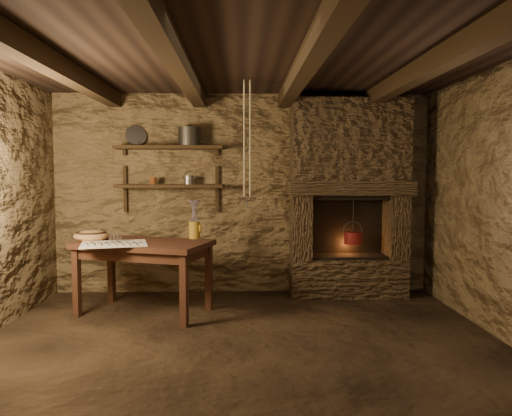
{
  "coord_description": "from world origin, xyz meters",
  "views": [
    {
      "loc": [
        -0.01,
        -4.05,
        1.46
      ],
      "look_at": [
        0.14,
        0.9,
        1.11
      ],
      "focal_mm": 35.0,
      "sensor_mm": 36.0,
      "label": 1
    }
  ],
  "objects_px": {
    "stoneware_jug": "(195,222)",
    "wooden_bowl": "(91,236)",
    "iron_stockpot": "(189,137)",
    "red_pot": "(353,237)",
    "work_table": "(144,275)"
  },
  "relations": [
    {
      "from": "stoneware_jug",
      "to": "wooden_bowl",
      "type": "height_order",
      "value": "stoneware_jug"
    },
    {
      "from": "stoneware_jug",
      "to": "iron_stockpot",
      "type": "bearing_deg",
      "value": 114.98
    },
    {
      "from": "stoneware_jug",
      "to": "red_pot",
      "type": "height_order",
      "value": "stoneware_jug"
    },
    {
      "from": "iron_stockpot",
      "to": "red_pot",
      "type": "xyz_separation_m",
      "value": [
        1.91,
        -0.12,
        -1.16
      ]
    },
    {
      "from": "work_table",
      "to": "red_pot",
      "type": "relative_size",
      "value": 2.74
    },
    {
      "from": "work_table",
      "to": "stoneware_jug",
      "type": "xyz_separation_m",
      "value": [
        0.5,
        0.22,
        0.52
      ]
    },
    {
      "from": "stoneware_jug",
      "to": "iron_stockpot",
      "type": "xyz_separation_m",
      "value": [
        -0.1,
        0.54,
        0.94
      ]
    },
    {
      "from": "stoneware_jug",
      "to": "wooden_bowl",
      "type": "bearing_deg",
      "value": -159.97
    },
    {
      "from": "iron_stockpot",
      "to": "red_pot",
      "type": "distance_m",
      "value": 2.24
    },
    {
      "from": "stoneware_jug",
      "to": "wooden_bowl",
      "type": "relative_size",
      "value": 1.16
    },
    {
      "from": "work_table",
      "to": "wooden_bowl",
      "type": "distance_m",
      "value": 0.7
    },
    {
      "from": "wooden_bowl",
      "to": "stoneware_jug",
      "type": "bearing_deg",
      "value": 5.88
    },
    {
      "from": "wooden_bowl",
      "to": "iron_stockpot",
      "type": "bearing_deg",
      "value": 34.06
    },
    {
      "from": "work_table",
      "to": "wooden_bowl",
      "type": "xyz_separation_m",
      "value": [
        -0.57,
        0.11,
        0.39
      ]
    },
    {
      "from": "work_table",
      "to": "red_pot",
      "type": "bearing_deg",
      "value": 34.09
    }
  ]
}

